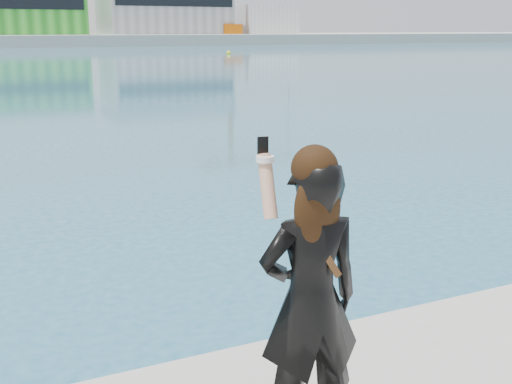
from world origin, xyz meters
TOP-DOWN VIEW (x-y plane):
  - warehouse_grey_right at (40.00, 127.98)m, footprint 25.50×15.35m
  - ancillary_shed at (62.00, 126.00)m, footprint 12.00×10.00m
  - flagpole_right at (22.09, 121.00)m, footprint 1.28×0.16m
  - buoy_near at (30.49, 72.46)m, footprint 0.50×0.50m
  - woman at (-0.11, -0.13)m, footprint 0.64×0.47m

SIDE VIEW (x-z plane):
  - buoy_near at x=30.49m, z-range -0.25..0.25m
  - woman at x=-0.11m, z-range 0.81..2.55m
  - ancillary_shed at x=62.00m, z-range 2.00..8.00m
  - flagpole_right at x=22.09m, z-range 2.54..10.54m
  - warehouse_grey_right at x=40.00m, z-range 2.01..14.51m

